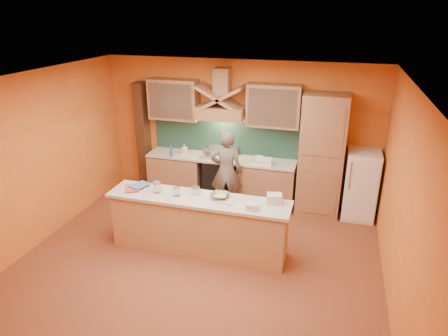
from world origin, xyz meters
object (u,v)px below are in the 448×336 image
(fridge, at_px, (361,185))
(mixing_bowl, at_px, (220,196))
(person, at_px, (226,171))
(kitchen_scale, at_px, (195,191))
(stove, at_px, (221,179))

(fridge, relative_size, mixing_bowl, 4.48)
(mixing_bowl, bearing_deg, fridge, 39.91)
(fridge, distance_m, person, 2.50)
(mixing_bowl, bearing_deg, kitchen_scale, 177.97)
(stove, height_order, kitchen_scale, kitchen_scale)
(fridge, xyz_separation_m, kitchen_scale, (-2.58, -1.80, 0.35))
(person, height_order, kitchen_scale, person)
(fridge, bearing_deg, person, -169.48)
(mixing_bowl, bearing_deg, stove, 106.40)
(stove, distance_m, kitchen_scale, 1.88)
(stove, xyz_separation_m, kitchen_scale, (0.12, -1.80, 0.55))
(kitchen_scale, bearing_deg, stove, 79.02)
(stove, height_order, mixing_bowl, mixing_bowl)
(person, xyz_separation_m, kitchen_scale, (-0.13, -1.34, 0.18))
(stove, distance_m, person, 0.64)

